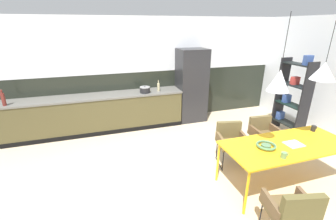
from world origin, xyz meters
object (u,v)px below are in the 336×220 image
(armchair_far_side, at_px, (231,138))
(fruit_bowl, at_px, (266,146))
(armchair_near_window, at_px, (293,209))
(pendant_lamp_over_table_far, at_px, (324,71))
(mug_wide_latte, at_px, (314,128))
(cooking_pot, at_px, (145,90))
(bottle_spice_small, at_px, (158,87))
(open_shelf_unit, at_px, (292,95))
(pendant_lamp_over_table_near, at_px, (279,81))
(mug_glass_clear, at_px, (284,155))
(dining_table, at_px, (287,146))
(open_book, at_px, (294,144))
(bottle_wine_green, at_px, (3,99))
(armchair_by_stool, at_px, (263,130))
(refrigerator_column, at_px, (191,86))

(armchair_far_side, relative_size, fruit_bowl, 2.67)
(armchair_near_window, distance_m, pendant_lamp_over_table_far, 1.97)
(mug_wide_latte, relative_size, cooking_pot, 0.48)
(bottle_spice_small, distance_m, open_shelf_unit, 3.10)
(pendant_lamp_over_table_far, bearing_deg, pendant_lamp_over_table_near, -177.51)
(armchair_near_window, bearing_deg, cooking_pot, 116.40)
(open_shelf_unit, xyz_separation_m, pendant_lamp_over_table_near, (-1.91, -1.50, 0.82))
(mug_glass_clear, xyz_separation_m, mug_wide_latte, (1.12, 0.53, 0.01))
(dining_table, xyz_separation_m, pendant_lamp_over_table_near, (-0.40, -0.02, 1.06))
(open_book, distance_m, bottle_wine_green, 5.40)
(mug_glass_clear, height_order, open_shelf_unit, open_shelf_unit)
(armchair_by_stool, distance_m, bottle_spice_small, 2.58)
(refrigerator_column, height_order, armchair_near_window, refrigerator_column)
(armchair_far_side, relative_size, armchair_near_window, 0.96)
(mug_wide_latte, height_order, bottle_spice_small, bottle_spice_small)
(open_book, bearing_deg, fruit_bowl, 174.22)
(armchair_near_window, bearing_deg, refrigerator_column, 97.52)
(bottle_spice_small, bearing_deg, armchair_far_side, -69.30)
(bottle_spice_small, bearing_deg, pendant_lamp_over_table_near, -73.56)
(dining_table, relative_size, cooking_pot, 8.03)
(bottle_spice_small, distance_m, pendant_lamp_over_table_far, 3.41)
(armchair_near_window, height_order, armchair_by_stool, armchair_near_window)
(fruit_bowl, height_order, pendant_lamp_over_table_far, pendant_lamp_over_table_far)
(dining_table, height_order, bottle_wine_green, bottle_wine_green)
(fruit_bowl, xyz_separation_m, pendant_lamp_over_table_far, (0.80, 0.01, 1.06))
(fruit_bowl, distance_m, bottle_wine_green, 4.97)
(bottle_wine_green, relative_size, pendant_lamp_over_table_near, 0.34)
(dining_table, height_order, armchair_near_window, armchair_near_window)
(mug_wide_latte, distance_m, bottle_spice_small, 3.34)
(open_book, bearing_deg, mug_glass_clear, -149.80)
(armchair_by_stool, bearing_deg, mug_glass_clear, 65.60)
(bottle_spice_small, height_order, pendant_lamp_over_table_far, pendant_lamp_over_table_far)
(armchair_near_window, bearing_deg, open_shelf_unit, 60.06)
(pendant_lamp_over_table_near, bearing_deg, refrigerator_column, 88.99)
(open_book, height_order, bottle_wine_green, bottle_wine_green)
(fruit_bowl, relative_size, mug_glass_clear, 2.42)
(mug_wide_latte, bearing_deg, fruit_bowl, -168.94)
(mug_wide_latte, height_order, open_shelf_unit, open_shelf_unit)
(mug_wide_latte, height_order, cooking_pot, cooking_pot)
(bottle_spice_small, xyz_separation_m, open_shelf_unit, (2.77, -1.40, -0.07))
(fruit_bowl, bearing_deg, cooking_pot, 113.17)
(dining_table, xyz_separation_m, armchair_by_stool, (0.33, 0.91, -0.20))
(armchair_near_window, bearing_deg, mug_wide_latte, 50.52)
(armchair_far_side, distance_m, pendant_lamp_over_table_far, 1.76)
(dining_table, distance_m, armchair_far_side, 0.95)
(bottle_wine_green, bearing_deg, armchair_by_stool, -21.01)
(open_shelf_unit, height_order, pendant_lamp_over_table_far, pendant_lamp_over_table_far)
(mug_wide_latte, height_order, pendant_lamp_over_table_near, pendant_lamp_over_table_near)
(pendant_lamp_over_table_near, bearing_deg, mug_wide_latte, 12.33)
(armchair_near_window, bearing_deg, mug_glass_clear, 70.77)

